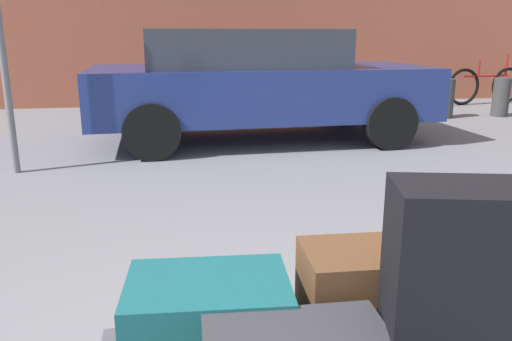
# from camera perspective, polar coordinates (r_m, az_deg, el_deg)

# --- Properties ---
(duffel_bag_brown_front_right) EXTENTS (0.55, 0.32, 0.33)m
(duffel_bag_brown_front_right) POSITION_cam_1_polar(r_m,az_deg,el_deg) (1.84, 13.81, -13.26)
(duffel_bag_brown_front_right) COLOR #51331E
(duffel_bag_brown_front_right) RESTS_ON luggage_cart
(suitcase_black_stacked_top) EXTENTS (0.39, 0.31, 0.66)m
(suitcase_black_stacked_top) POSITION_cam_1_polar(r_m,az_deg,el_deg) (1.51, 21.09, -13.57)
(suitcase_black_stacked_top) COLOR black
(suitcase_black_stacked_top) RESTS_ON luggage_cart
(suitcase_teal_rear_left) EXTENTS (0.54, 0.40, 0.27)m
(suitcase_teal_rear_left) POSITION_cam_1_polar(r_m,az_deg,el_deg) (1.72, -5.34, -16.14)
(suitcase_teal_rear_left) COLOR #144C51
(suitcase_teal_rear_left) RESTS_ON luggage_cart
(parked_car) EXTENTS (4.35, 2.02, 1.42)m
(parked_car) POSITION_cam_1_polar(r_m,az_deg,el_deg) (6.69, 0.05, 9.84)
(parked_car) COLOR navy
(parked_car) RESTS_ON ground_plane
(bicycle_leaning) EXTENTS (1.76, 0.26, 0.96)m
(bicycle_leaning) POSITION_cam_1_polar(r_m,az_deg,el_deg) (11.28, 24.30, 8.66)
(bicycle_leaning) COLOR black
(bicycle_leaning) RESTS_ON ground_plane
(bollard_kerb_near) EXTENTS (0.27, 0.27, 0.65)m
(bollard_kerb_near) POSITION_cam_1_polar(r_m,az_deg,el_deg) (8.55, 12.31, 7.69)
(bollard_kerb_near) COLOR #383838
(bollard_kerb_near) RESTS_ON ground_plane
(bollard_kerb_mid) EXTENTS (0.27, 0.27, 0.65)m
(bollard_kerb_mid) POSITION_cam_1_polar(r_m,az_deg,el_deg) (9.15, 20.43, 7.57)
(bollard_kerb_mid) COLOR #383838
(bollard_kerb_mid) RESTS_ON ground_plane
(bollard_kerb_far) EXTENTS (0.27, 0.27, 0.65)m
(bollard_kerb_far) POSITION_cam_1_polar(r_m,az_deg,el_deg) (9.71, 25.72, 7.40)
(bollard_kerb_far) COLOR #383838
(bollard_kerb_far) RESTS_ON ground_plane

